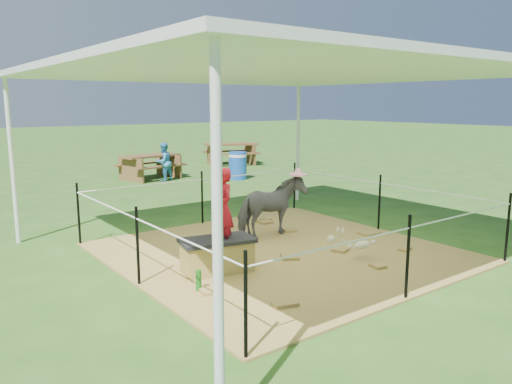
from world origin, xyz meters
TOP-DOWN VIEW (x-y plane):
  - ground at (0.00, 0.00)m, footprint 90.00×90.00m
  - hay_patch at (0.00, 0.00)m, footprint 4.60×4.60m
  - canopy_tent at (0.00, 0.00)m, footprint 6.30×6.30m
  - rope_fence at (0.00, -0.00)m, footprint 4.54×4.54m
  - straw_bale at (-1.23, -0.19)m, footprint 0.97×0.63m
  - dark_cloth at (-1.23, -0.19)m, footprint 1.04×0.69m
  - woman at (-1.13, -0.19)m, footprint 0.33×0.44m
  - green_bottle at (-1.78, -0.64)m, footprint 0.08×0.08m
  - pony at (0.43, 0.75)m, footprint 1.19×0.55m
  - pink_hat at (0.43, 0.75)m, footprint 0.31×0.31m
  - foal at (0.71, -0.97)m, footprint 0.86×0.52m
  - trash_barrel at (3.73, 6.47)m, footprint 0.69×0.69m
  - picnic_table_near at (1.69, 8.07)m, footprint 1.93×1.54m
  - picnic_table_far at (5.58, 9.56)m, footprint 2.21×1.89m
  - distant_person at (1.84, 7.48)m, footprint 0.64×0.56m

SIDE VIEW (x-z plane):
  - ground at x=0.00m, z-range 0.00..0.00m
  - hay_patch at x=0.00m, z-range 0.00..0.03m
  - green_bottle at x=-1.78m, z-range 0.03..0.28m
  - straw_bale at x=-1.23m, z-range 0.03..0.43m
  - foal at x=0.71m, z-range 0.03..0.49m
  - picnic_table_near at x=1.69m, z-range 0.00..0.72m
  - picnic_table_far at x=5.58m, z-range 0.00..0.78m
  - trash_barrel at x=3.73m, z-range 0.00..0.81m
  - dark_cloth at x=-1.23m, z-range 0.43..0.48m
  - pony at x=0.43m, z-range 0.03..1.03m
  - distant_person at x=1.84m, z-range 0.00..1.11m
  - rope_fence at x=0.00m, z-range 0.14..1.14m
  - woman at x=-1.13m, z-range 0.43..1.50m
  - pink_hat at x=0.43m, z-range 1.03..1.17m
  - canopy_tent at x=0.00m, z-range 1.24..4.14m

